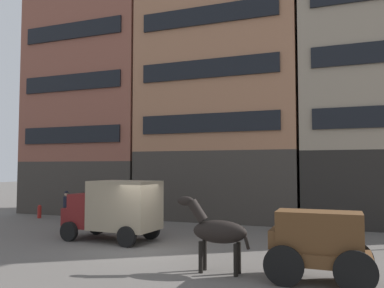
# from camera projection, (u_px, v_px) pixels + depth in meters

# --- Properties ---
(ground_plane) EXTENTS (120.00, 120.00, 0.00)m
(ground_plane) POSITION_uv_depth(u_px,v_px,m) (147.00, 248.00, 15.47)
(ground_plane) COLOR #605B56
(building_far_left) EXTENTS (9.43, 5.63, 18.20)m
(building_far_left) POSITION_uv_depth(u_px,v_px,m) (94.00, 86.00, 28.48)
(building_far_left) COLOR #38332D
(building_far_left) RESTS_ON ground_plane
(building_center_left) EXTENTS (10.41, 5.63, 17.48)m
(building_center_left) POSITION_uv_depth(u_px,v_px,m) (220.00, 81.00, 25.16)
(building_center_left) COLOR #38332D
(building_center_left) RESTS_ON ground_plane
(building_center_right) EXTENTS (9.06, 5.63, 14.44)m
(building_center_right) POSITION_uv_depth(u_px,v_px,m) (381.00, 95.00, 21.83)
(building_center_right) COLOR black
(building_center_right) RESTS_ON ground_plane
(cargo_wagon) EXTENTS (2.92, 1.53, 1.98)m
(cargo_wagon) POSITION_uv_depth(u_px,v_px,m) (317.00, 241.00, 10.91)
(cargo_wagon) COLOR brown
(cargo_wagon) RESTS_ON ground_plane
(draft_horse) EXTENTS (2.34, 0.62, 2.30)m
(draft_horse) POSITION_uv_depth(u_px,v_px,m) (216.00, 231.00, 11.94)
(draft_horse) COLOR black
(draft_horse) RESTS_ON ground_plane
(delivery_truck_near) EXTENTS (4.47, 2.41, 2.62)m
(delivery_truck_near) POSITION_uv_depth(u_px,v_px,m) (114.00, 208.00, 17.18)
(delivery_truck_near) COLOR maroon
(delivery_truck_near) RESTS_ON ground_plane
(pedestrian_officer) EXTENTS (0.41, 0.41, 1.79)m
(pedestrian_officer) POSITION_uv_depth(u_px,v_px,m) (66.00, 205.00, 23.18)
(pedestrian_officer) COLOR black
(pedestrian_officer) RESTS_ON ground_plane
(fire_hydrant_curbside) EXTENTS (0.24, 0.24, 0.83)m
(fire_hydrant_curbside) POSITION_uv_depth(u_px,v_px,m) (39.00, 211.00, 24.63)
(fire_hydrant_curbside) COLOR maroon
(fire_hydrant_curbside) RESTS_ON ground_plane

